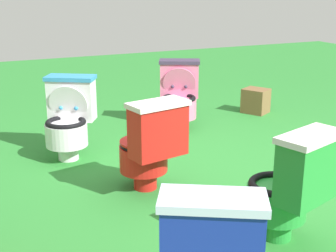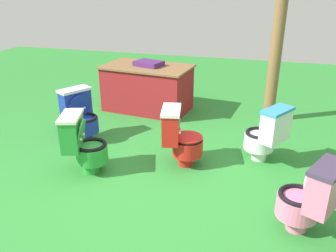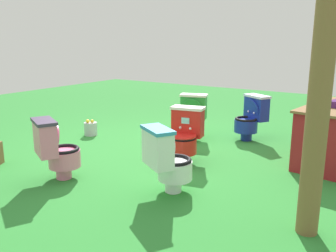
# 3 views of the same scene
# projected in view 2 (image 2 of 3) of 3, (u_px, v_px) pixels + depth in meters

# --- Properties ---
(ground) EXTENTS (14.00, 14.00, 0.00)m
(ground) POSITION_uv_depth(u_px,v_px,m) (145.00, 188.00, 3.82)
(ground) COLOR #2D8433
(toilet_green) EXTENTS (0.59, 0.53, 0.73)m
(toilet_green) POSITION_uv_depth(u_px,v_px,m) (83.00, 143.00, 4.00)
(toilet_green) COLOR green
(toilet_green) RESTS_ON ground
(toilet_pink) EXTENTS (0.62, 0.58, 0.73)m
(toilet_pink) POSITION_uv_depth(u_px,v_px,m) (310.00, 198.00, 3.01)
(toilet_pink) COLOR pink
(toilet_pink) RESTS_ON ground
(toilet_white) EXTENTS (0.63, 0.60, 0.73)m
(toilet_white) POSITION_uv_depth(u_px,v_px,m) (267.00, 134.00, 4.24)
(toilet_white) COLOR white
(toilet_white) RESTS_ON ground
(toilet_red) EXTENTS (0.56, 0.49, 0.73)m
(toilet_red) POSITION_uv_depth(u_px,v_px,m) (180.00, 137.00, 4.16)
(toilet_red) COLOR red
(toilet_red) RESTS_ON ground
(toilet_blue) EXTENTS (0.63, 0.59, 0.73)m
(toilet_blue) POSITION_uv_depth(u_px,v_px,m) (81.00, 115.00, 4.84)
(toilet_blue) COLOR #192D9E
(toilet_blue) RESTS_ON ground
(vendor_table) EXTENTS (1.55, 1.03, 0.85)m
(vendor_table) POSITION_uv_depth(u_px,v_px,m) (147.00, 88.00, 5.97)
(vendor_table) COLOR maroon
(vendor_table) RESTS_ON ground
(wooden_post) EXTENTS (0.18, 0.18, 1.98)m
(wooden_post) POSITION_uv_depth(u_px,v_px,m) (275.00, 59.00, 5.27)
(wooden_post) COLOR brown
(wooden_post) RESTS_ON ground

